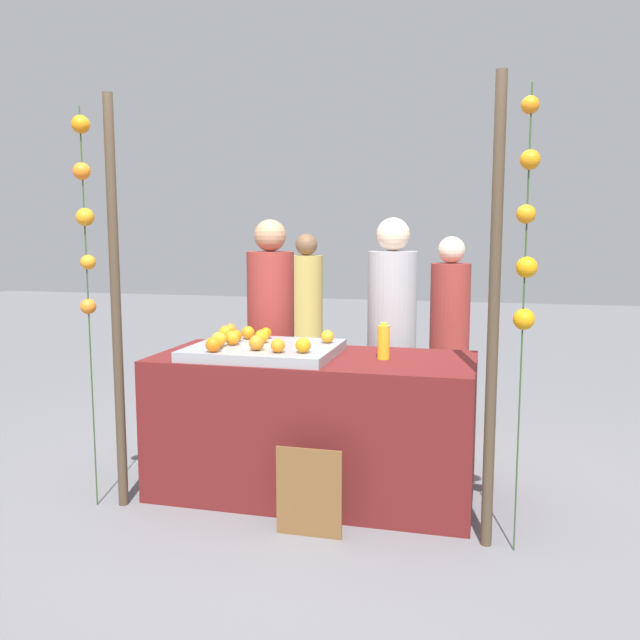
% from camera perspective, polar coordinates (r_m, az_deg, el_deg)
% --- Properties ---
extents(ground_plane, '(24.00, 24.00, 0.00)m').
position_cam_1_polar(ground_plane, '(4.25, -0.51, -14.47)').
color(ground_plane, slate).
extents(stall_counter, '(1.91, 0.86, 0.85)m').
position_cam_1_polar(stall_counter, '(4.11, -0.52, -8.95)').
color(stall_counter, '#5B1919').
rests_on(stall_counter, ground_plane).
extents(orange_tray, '(0.87, 0.73, 0.06)m').
position_cam_1_polar(orange_tray, '(4.05, -4.79, -2.60)').
color(orange_tray, gray).
rests_on(orange_tray, stall_counter).
extents(orange_0, '(0.08, 0.08, 0.08)m').
position_cam_1_polar(orange_0, '(3.93, -8.90, -1.95)').
color(orange_0, orange).
rests_on(orange_0, orange_tray).
extents(orange_1, '(0.07, 0.07, 0.07)m').
position_cam_1_polar(orange_1, '(4.30, -4.65, -1.12)').
color(orange_1, orange).
rests_on(orange_1, orange_tray).
extents(orange_2, '(0.09, 0.09, 0.09)m').
position_cam_1_polar(orange_2, '(3.77, -1.41, -2.19)').
color(orange_2, orange).
rests_on(orange_2, orange_tray).
extents(orange_3, '(0.09, 0.09, 0.09)m').
position_cam_1_polar(orange_3, '(4.01, -8.69, -1.66)').
color(orange_3, orange).
rests_on(orange_3, orange_tray).
extents(orange_4, '(0.08, 0.08, 0.08)m').
position_cam_1_polar(orange_4, '(4.43, -7.68, -0.85)').
color(orange_4, orange).
rests_on(orange_4, orange_tray).
extents(orange_5, '(0.08, 0.08, 0.08)m').
position_cam_1_polar(orange_5, '(4.12, -5.03, -1.41)').
color(orange_5, orange).
rests_on(orange_5, orange_tray).
extents(orange_6, '(0.09, 0.09, 0.09)m').
position_cam_1_polar(orange_6, '(3.86, -5.47, -1.97)').
color(orange_6, orange).
rests_on(orange_6, orange_tray).
extents(orange_7, '(0.08, 0.08, 0.08)m').
position_cam_1_polar(orange_7, '(4.11, 0.64, -1.44)').
color(orange_7, orange).
rests_on(orange_7, orange_tray).
extents(orange_8, '(0.08, 0.08, 0.08)m').
position_cam_1_polar(orange_8, '(4.28, -6.19, -1.08)').
color(orange_8, orange).
rests_on(orange_8, orange_tray).
extents(orange_9, '(0.09, 0.09, 0.09)m').
position_cam_1_polar(orange_9, '(3.84, -9.16, -2.10)').
color(orange_9, orange).
rests_on(orange_9, orange_tray).
extents(orange_10, '(0.09, 0.09, 0.09)m').
position_cam_1_polar(orange_10, '(4.06, -7.53, -1.55)').
color(orange_10, orange).
rests_on(orange_10, orange_tray).
extents(orange_11, '(0.08, 0.08, 0.08)m').
position_cam_1_polar(orange_11, '(3.78, -3.63, -2.21)').
color(orange_11, orange).
rests_on(orange_11, orange_tray).
extents(orange_12, '(0.08, 0.08, 0.08)m').
position_cam_1_polar(orange_12, '(4.18, -7.23, -1.36)').
color(orange_12, orange).
rests_on(orange_12, orange_tray).
extents(orange_13, '(0.08, 0.08, 0.08)m').
position_cam_1_polar(orange_13, '(4.31, -8.12, -1.06)').
color(orange_13, orange).
rests_on(orange_13, orange_tray).
extents(juice_bottle, '(0.07, 0.07, 0.22)m').
position_cam_1_polar(juice_bottle, '(3.91, 5.47, -1.88)').
color(juice_bottle, orange).
rests_on(juice_bottle, stall_counter).
extents(chalkboard_sign, '(0.35, 0.03, 0.49)m').
position_cam_1_polar(chalkboard_sign, '(3.60, -0.93, -14.64)').
color(chalkboard_sign, brown).
rests_on(chalkboard_sign, ground_plane).
extents(vendor_left, '(0.34, 0.34, 1.68)m').
position_cam_1_polar(vendor_left, '(4.82, -4.22, -2.16)').
color(vendor_left, maroon).
rests_on(vendor_left, ground_plane).
extents(vendor_right, '(0.34, 0.34, 1.69)m').
position_cam_1_polar(vendor_right, '(4.67, 6.16, -2.44)').
color(vendor_right, '#99999E').
rests_on(vendor_right, ground_plane).
extents(crowd_person_0, '(0.31, 0.31, 1.56)m').
position_cam_1_polar(crowd_person_0, '(5.39, 11.02, -1.85)').
color(crowd_person_0, maroon).
rests_on(crowd_person_0, ground_plane).
extents(crowd_person_1, '(0.32, 0.32, 1.59)m').
position_cam_1_polar(crowd_person_1, '(6.57, -1.15, 0.03)').
color(crowd_person_1, tan).
rests_on(crowd_person_1, ground_plane).
extents(canopy_post_left, '(0.06, 0.06, 2.35)m').
position_cam_1_polar(canopy_post_left, '(3.94, -17.10, 1.12)').
color(canopy_post_left, '#473828').
rests_on(canopy_post_left, ground_plane).
extents(canopy_post_right, '(0.06, 0.06, 2.35)m').
position_cam_1_polar(canopy_post_right, '(3.37, 14.67, 0.19)').
color(canopy_post_right, '#473828').
rests_on(canopy_post_right, ground_plane).
extents(garland_strand_left, '(0.11, 0.11, 2.28)m').
position_cam_1_polar(garland_strand_left, '(3.96, -19.56, 8.75)').
color(garland_strand_left, '#2D4C23').
rests_on(garland_strand_left, ground_plane).
extents(garland_strand_right, '(0.11, 0.11, 2.28)m').
position_cam_1_polar(garland_strand_right, '(3.32, 17.32, 7.11)').
color(garland_strand_right, '#2D4C23').
rests_on(garland_strand_right, ground_plane).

